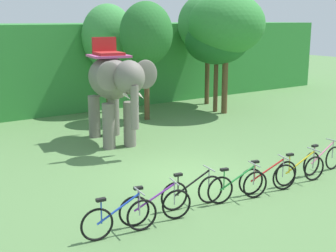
{
  "coord_description": "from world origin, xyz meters",
  "views": [
    {
      "loc": [
        -7.65,
        -10.09,
        4.44
      ],
      "look_at": [
        0.03,
        1.0,
        1.3
      ],
      "focal_mm": 49.52,
      "sensor_mm": 36.0,
      "label": 1
    }
  ],
  "objects_px": {
    "tree_center": "(108,37)",
    "bike_purple": "(156,206)",
    "elephant": "(113,83)",
    "bike_pink": "(322,160)",
    "tree_far_right": "(226,24)",
    "bike_green": "(238,186)",
    "bike_red": "(268,178)",
    "tree_left": "(217,42)",
    "bike_blue": "(120,218)",
    "bike_black": "(193,192)",
    "tree_center_left": "(146,34)",
    "tree_center_right": "(208,24)",
    "bike_yellow": "(300,170)"
  },
  "relations": [
    {
      "from": "tree_left",
      "to": "bike_red",
      "type": "distance_m",
      "value": 11.17
    },
    {
      "from": "tree_left",
      "to": "bike_red",
      "type": "height_order",
      "value": "tree_left"
    },
    {
      "from": "bike_blue",
      "to": "bike_yellow",
      "type": "distance_m",
      "value": 5.61
    },
    {
      "from": "bike_blue",
      "to": "bike_black",
      "type": "xyz_separation_m",
      "value": [
        2.18,
        0.35,
        0.0
      ]
    },
    {
      "from": "tree_center_left",
      "to": "tree_left",
      "type": "relative_size",
      "value": 1.17
    },
    {
      "from": "bike_blue",
      "to": "tree_left",
      "type": "bearing_deg",
      "value": 41.27
    },
    {
      "from": "elephant",
      "to": "bike_pink",
      "type": "xyz_separation_m",
      "value": [
        3.48,
        -6.37,
        -1.82
      ]
    },
    {
      "from": "bike_blue",
      "to": "bike_red",
      "type": "height_order",
      "value": "same"
    },
    {
      "from": "tree_center_right",
      "to": "elephant",
      "type": "relative_size",
      "value": 1.35
    },
    {
      "from": "tree_center",
      "to": "tree_far_right",
      "type": "height_order",
      "value": "tree_far_right"
    },
    {
      "from": "tree_center_right",
      "to": "bike_blue",
      "type": "xyz_separation_m",
      "value": [
        -11.27,
        -10.88,
        -3.77
      ]
    },
    {
      "from": "tree_center_left",
      "to": "bike_yellow",
      "type": "relative_size",
      "value": 3.05
    },
    {
      "from": "bike_purple",
      "to": "bike_green",
      "type": "xyz_separation_m",
      "value": [
        2.37,
        -0.11,
        0.0
      ]
    },
    {
      "from": "bike_green",
      "to": "bike_red",
      "type": "height_order",
      "value": "same"
    },
    {
      "from": "tree_far_right",
      "to": "bike_black",
      "type": "xyz_separation_m",
      "value": [
        -8.19,
        -8.13,
        -3.78
      ]
    },
    {
      "from": "tree_left",
      "to": "tree_far_right",
      "type": "bearing_deg",
      "value": -78.77
    },
    {
      "from": "tree_center",
      "to": "bike_green",
      "type": "bearing_deg",
      "value": -102.77
    },
    {
      "from": "elephant",
      "to": "tree_center_left",
      "type": "bearing_deg",
      "value": 41.64
    },
    {
      "from": "tree_far_right",
      "to": "bike_black",
      "type": "height_order",
      "value": "tree_far_right"
    },
    {
      "from": "tree_far_right",
      "to": "bike_green",
      "type": "distance_m",
      "value": 11.67
    },
    {
      "from": "bike_red",
      "to": "bike_black",
      "type": "bearing_deg",
      "value": 170.9
    },
    {
      "from": "elephant",
      "to": "bike_pink",
      "type": "bearing_deg",
      "value": -61.36
    },
    {
      "from": "tree_center_left",
      "to": "bike_blue",
      "type": "xyz_separation_m",
      "value": [
        -6.58,
        -9.38,
        -3.4
      ]
    },
    {
      "from": "elephant",
      "to": "bike_pink",
      "type": "relative_size",
      "value": 2.48
    },
    {
      "from": "bike_blue",
      "to": "bike_pink",
      "type": "relative_size",
      "value": 1.0
    },
    {
      "from": "tree_center_right",
      "to": "bike_green",
      "type": "xyz_separation_m",
      "value": [
        -7.94,
        -10.88,
        -3.77
      ]
    },
    {
      "from": "tree_center_left",
      "to": "bike_red",
      "type": "relative_size",
      "value": 3.1
    },
    {
      "from": "tree_center",
      "to": "bike_pink",
      "type": "relative_size",
      "value": 2.99
    },
    {
      "from": "tree_center_right",
      "to": "bike_green",
      "type": "relative_size",
      "value": 3.4
    },
    {
      "from": "tree_left",
      "to": "bike_yellow",
      "type": "distance_m",
      "value": 10.61
    },
    {
      "from": "tree_center_left",
      "to": "bike_purple",
      "type": "distance_m",
      "value": 11.37
    },
    {
      "from": "tree_center_right",
      "to": "tree_far_right",
      "type": "bearing_deg",
      "value": -110.37
    },
    {
      "from": "tree_center_left",
      "to": "bike_green",
      "type": "relative_size",
      "value": 3.07
    },
    {
      "from": "tree_center_left",
      "to": "elephant",
      "type": "relative_size",
      "value": 1.22
    },
    {
      "from": "bike_black",
      "to": "bike_blue",
      "type": "bearing_deg",
      "value": -170.95
    },
    {
      "from": "tree_center",
      "to": "bike_purple",
      "type": "distance_m",
      "value": 13.18
    },
    {
      "from": "bike_blue",
      "to": "bike_green",
      "type": "bearing_deg",
      "value": -0.1
    },
    {
      "from": "tree_far_right",
      "to": "bike_black",
      "type": "relative_size",
      "value": 3.3
    },
    {
      "from": "bike_green",
      "to": "bike_yellow",
      "type": "relative_size",
      "value": 0.99
    },
    {
      "from": "tree_far_right",
      "to": "bike_green",
      "type": "relative_size",
      "value": 3.33
    },
    {
      "from": "bike_black",
      "to": "tree_left",
      "type": "bearing_deg",
      "value": 46.97
    },
    {
      "from": "tree_center_right",
      "to": "bike_black",
      "type": "height_order",
      "value": "tree_center_right"
    },
    {
      "from": "bike_black",
      "to": "bike_green",
      "type": "distance_m",
      "value": 1.2
    },
    {
      "from": "tree_far_right",
      "to": "bike_purple",
      "type": "height_order",
      "value": "tree_far_right"
    },
    {
      "from": "tree_center_left",
      "to": "tree_far_right",
      "type": "relative_size",
      "value": 0.92
    },
    {
      "from": "tree_center",
      "to": "tree_center_left",
      "type": "distance_m",
      "value": 2.54
    },
    {
      "from": "tree_left",
      "to": "bike_yellow",
      "type": "xyz_separation_m",
      "value": [
        -4.66,
        -9.06,
        -2.96
      ]
    },
    {
      "from": "tree_left",
      "to": "bike_blue",
      "type": "bearing_deg",
      "value": -138.73
    },
    {
      "from": "tree_center_left",
      "to": "tree_center_right",
      "type": "distance_m",
      "value": 4.94
    },
    {
      "from": "bike_red",
      "to": "tree_center_left",
      "type": "bearing_deg",
      "value": 76.84
    }
  ]
}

